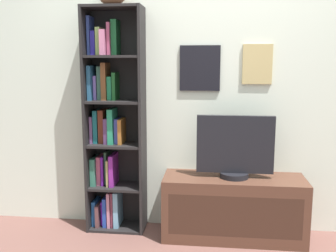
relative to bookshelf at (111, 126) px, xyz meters
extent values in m
cube|color=silver|center=(0.69, 0.13, 0.43)|extent=(4.80, 0.06, 2.58)
cube|color=black|center=(0.71, 0.09, 0.46)|extent=(0.32, 0.02, 0.36)
cube|color=#CAA9A0|center=(0.71, 0.08, 0.46)|extent=(0.27, 0.01, 0.31)
cube|color=tan|center=(1.15, 0.09, 0.49)|extent=(0.23, 0.02, 0.31)
cube|color=#A5A8BA|center=(1.15, 0.08, 0.49)|extent=(0.18, 0.01, 0.26)
cube|color=black|center=(-0.18, -0.03, 0.04)|extent=(0.02, 0.25, 1.79)
cube|color=black|center=(0.26, -0.03, 0.04)|extent=(0.02, 0.25, 1.79)
cube|color=black|center=(0.04, 0.09, 0.04)|extent=(0.46, 0.01, 1.79)
cube|color=black|center=(0.04, -0.03, -0.85)|extent=(0.42, 0.24, 0.02)
cube|color=black|center=(0.04, -0.03, -0.50)|extent=(0.42, 0.24, 0.02)
cube|color=black|center=(0.04, -0.03, -0.15)|extent=(0.42, 0.24, 0.02)
cube|color=black|center=(0.04, -0.03, 0.20)|extent=(0.42, 0.24, 0.02)
cube|color=black|center=(0.04, -0.03, 0.55)|extent=(0.42, 0.24, 0.02)
cube|color=black|center=(0.04, -0.03, 0.92)|extent=(0.42, 0.24, 0.02)
cube|color=#2256A0|center=(-0.15, 0.00, -0.73)|extent=(0.03, 0.18, 0.21)
cube|color=brown|center=(-0.11, -0.01, -0.74)|extent=(0.03, 0.20, 0.19)
cube|color=purple|center=(-0.08, 0.02, -0.73)|extent=(0.02, 0.15, 0.20)
cube|color=#2341A5|center=(-0.05, 0.00, -0.71)|extent=(0.03, 0.18, 0.24)
cube|color=#BB7590|center=(-0.02, -0.01, -0.69)|extent=(0.02, 0.19, 0.29)
cube|color=brown|center=(0.01, 0.00, -0.69)|extent=(0.02, 0.18, 0.30)
cube|color=#71A5C5|center=(0.04, -0.01, -0.69)|extent=(0.04, 0.19, 0.30)
cube|color=#33705C|center=(-0.14, -0.01, -0.37)|extent=(0.04, 0.19, 0.23)
cube|color=#AE4868|center=(-0.10, 0.01, -0.37)|extent=(0.03, 0.15, 0.24)
cube|color=#5C178E|center=(-0.07, 0.01, -0.37)|extent=(0.02, 0.16, 0.24)
cube|color=#2E543C|center=(-0.04, 0.02, -0.35)|extent=(0.02, 0.14, 0.27)
cube|color=tan|center=(-0.02, 0.00, -0.38)|extent=(0.02, 0.18, 0.22)
cube|color=#81238C|center=(0.01, -0.01, -0.36)|extent=(0.04, 0.19, 0.26)
cube|color=#704C7D|center=(-0.15, 0.01, -0.03)|extent=(0.02, 0.16, 0.22)
cube|color=#195D64|center=(-0.12, 0.01, 0.00)|extent=(0.03, 0.16, 0.27)
cube|color=maroon|center=(-0.07, 0.01, 0.00)|extent=(0.04, 0.15, 0.27)
cube|color=#52325E|center=(-0.03, 0.00, -0.04)|extent=(0.03, 0.17, 0.20)
cube|color=#268760|center=(0.01, 0.00, 0.00)|extent=(0.04, 0.18, 0.28)
cube|color=#474CB3|center=(0.05, 0.01, -0.04)|extent=(0.03, 0.15, 0.20)
cube|color=#A05F26|center=(0.09, 0.00, -0.04)|extent=(0.03, 0.18, 0.20)
cube|color=#27567C|center=(-0.15, 0.00, 0.35)|extent=(0.03, 0.18, 0.27)
cube|color=#755DAE|center=(-0.11, 0.02, 0.31)|extent=(0.02, 0.14, 0.19)
cube|color=#32584A|center=(-0.08, 0.02, 0.34)|extent=(0.03, 0.14, 0.26)
cube|color=brown|center=(-0.04, 0.01, 0.36)|extent=(0.04, 0.15, 0.29)
cube|color=#1F714A|center=(0.00, 0.02, 0.31)|extent=(0.04, 0.14, 0.18)
cube|color=#1A4E22|center=(0.04, 0.01, 0.32)|extent=(0.03, 0.15, 0.22)
cube|color=#2F418A|center=(-0.15, 0.01, 0.71)|extent=(0.02, 0.15, 0.30)
cube|color=#292294|center=(-0.11, 0.01, 0.66)|extent=(0.04, 0.15, 0.19)
cube|color=#91AC5D|center=(-0.07, 0.01, 0.67)|extent=(0.04, 0.16, 0.21)
cube|color=#C16A90|center=(-0.02, -0.01, 0.66)|extent=(0.04, 0.21, 0.19)
cube|color=#9C4162|center=(0.01, 0.00, 0.69)|extent=(0.02, 0.17, 0.25)
cube|color=#1A532C|center=(0.05, 0.02, 0.70)|extent=(0.04, 0.14, 0.27)
cube|color=#503023|center=(0.99, -0.09, -0.61)|extent=(1.09, 0.38, 0.49)
cube|color=#3A2319|center=(0.99, -0.28, -0.61)|extent=(0.98, 0.01, 0.31)
cylinder|color=black|center=(0.99, -0.09, -0.35)|extent=(0.22, 0.22, 0.04)
cube|color=black|center=(0.99, -0.09, -0.11)|extent=(0.58, 0.04, 0.44)
cube|color=silver|center=(0.99, -0.11, -0.11)|extent=(0.54, 0.01, 0.40)
camera|label=1|loc=(0.81, -2.98, 0.51)|focal=40.99mm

